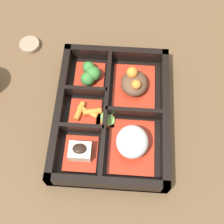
{
  "coord_description": "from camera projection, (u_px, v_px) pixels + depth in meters",
  "views": [
    {
      "loc": [
        0.27,
        0.02,
        0.59
      ],
      "look_at": [
        0.0,
        0.0,
        0.03
      ],
      "focal_mm": 50.0,
      "sensor_mm": 36.0,
      "label": 1
    }
  ],
  "objects": [
    {
      "name": "ground_plane",
      "position": [
        112.0,
        117.0,
        0.64
      ],
      "size": [
        3.0,
        3.0,
        0.0
      ],
      "primitive_type": "plane",
      "color": "brown"
    },
    {
      "name": "bento_base",
      "position": [
        112.0,
        116.0,
        0.64
      ],
      "size": [
        0.3,
        0.22,
        0.01
      ],
      "color": "black",
      "rests_on": "ground_plane"
    },
    {
      "name": "bowl_pickles",
      "position": [
        107.0,
        118.0,
        0.63
      ],
      "size": [
        0.04,
        0.04,
        0.01
      ],
      "color": "#B22D19",
      "rests_on": "bento_base"
    },
    {
      "name": "bowl_greens",
      "position": [
        90.0,
        74.0,
        0.66
      ],
      "size": [
        0.07,
        0.06,
        0.04
      ],
      "color": "#B22D19",
      "rests_on": "bento_base"
    },
    {
      "name": "bento_rim",
      "position": [
        110.0,
        113.0,
        0.63
      ],
      "size": [
        0.3,
        0.22,
        0.04
      ],
      "color": "black",
      "rests_on": "ground_plane"
    },
    {
      "name": "bowl_carrots",
      "position": [
        86.0,
        112.0,
        0.63
      ],
      "size": [
        0.06,
        0.07,
        0.02
      ],
      "color": "#B22D19",
      "rests_on": "bento_base"
    },
    {
      "name": "bowl_tofu",
      "position": [
        80.0,
        152.0,
        0.59
      ],
      "size": [
        0.07,
        0.06,
        0.04
      ],
      "color": "#B22D19",
      "rests_on": "bento_base"
    },
    {
      "name": "bowl_rice",
      "position": [
        132.0,
        143.0,
        0.58
      ],
      "size": [
        0.11,
        0.09,
        0.06
      ],
      "color": "#B22D19",
      "rests_on": "bento_base"
    },
    {
      "name": "bowl_stew",
      "position": [
        134.0,
        84.0,
        0.65
      ],
      "size": [
        0.11,
        0.09,
        0.05
      ],
      "color": "#B22D19",
      "rests_on": "bento_base"
    },
    {
      "name": "sauce_dish",
      "position": [
        30.0,
        45.0,
        0.72
      ],
      "size": [
        0.05,
        0.05,
        0.01
      ],
      "color": "gray",
      "rests_on": "ground_plane"
    }
  ]
}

